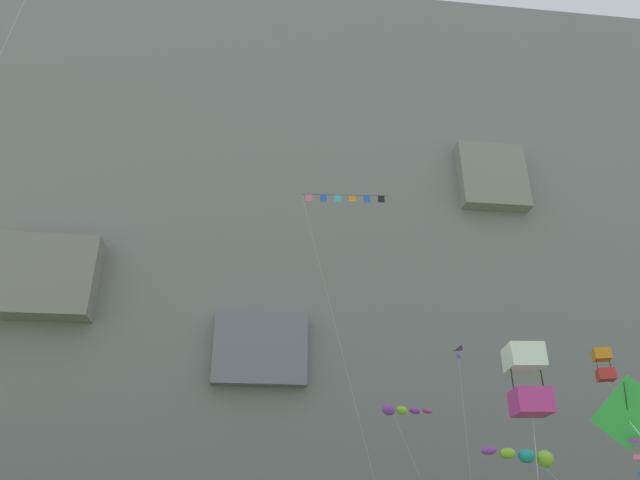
% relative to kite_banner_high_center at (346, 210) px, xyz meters
% --- Properties ---
extents(cliff_face, '(180.00, 23.02, 75.75)m').
position_rel_kite_banner_high_center_xyz_m(cliff_face, '(-5.49, 34.97, 13.83)').
color(cliff_face, gray).
rests_on(cliff_face, ground).
extents(kite_banner_high_center, '(6.38, 3.76, 25.40)m').
position_rel_kite_banner_high_center_xyz_m(kite_banner_high_center, '(0.00, 0.00, 0.00)').
color(kite_banner_high_center, black).
rests_on(kite_banner_high_center, ground).
extents(kite_windsock_far_right, '(6.23, 6.02, 7.08)m').
position_rel_kite_banner_high_center_xyz_m(kite_windsock_far_right, '(8.23, -6.13, -17.39)').
color(kite_windsock_far_right, '#8CCC33').
rests_on(kite_windsock_far_right, ground).
extents(kite_box_upper_left, '(2.59, 3.71, 8.65)m').
position_rel_kite_banner_high_center_xyz_m(kite_box_upper_left, '(2.64, -18.90, -16.47)').
color(kite_box_upper_left, white).
rests_on(kite_box_upper_left, ground).
extents(kite_diamond_front_field, '(1.52, 5.60, 7.10)m').
position_rel_kite_banner_high_center_xyz_m(kite_diamond_front_field, '(4.18, -21.44, -18.02)').
color(kite_diamond_front_field, green).
rests_on(kite_diamond_front_field, ground).
extents(kite_delta_mid_center, '(1.84, 4.21, 34.23)m').
position_rel_kite_banner_high_center_xyz_m(kite_delta_mid_center, '(-20.77, -9.16, 8.22)').
color(kite_delta_mid_center, green).
rests_on(kite_delta_mid_center, ground).
extents(kite_delta_upper_right, '(2.07, 5.64, 15.97)m').
position_rel_kite_banner_high_center_xyz_m(kite_delta_upper_right, '(9.94, 8.25, -8.89)').
color(kite_delta_upper_right, purple).
rests_on(kite_delta_upper_right, ground).
extents(kite_box_near_cliff, '(2.37, 5.92, 13.69)m').
position_rel_kite_banner_high_center_xyz_m(kite_box_near_cliff, '(16.13, -1.94, -11.35)').
color(kite_box_near_cliff, orange).
rests_on(kite_box_near_cliff, ground).
extents(kite_windsock_mid_left, '(3.82, 4.32, 10.23)m').
position_rel_kite_banner_high_center_xyz_m(kite_windsock_mid_left, '(3.17, -0.17, -14.14)').
color(kite_windsock_mid_left, purple).
rests_on(kite_windsock_mid_left, ground).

